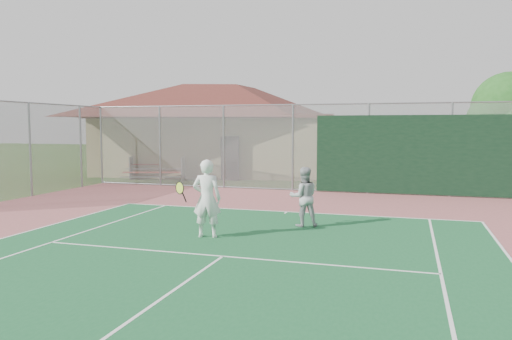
{
  "coord_description": "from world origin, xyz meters",
  "views": [
    {
      "loc": [
        3.52,
        -2.78,
        2.62
      ],
      "look_at": [
        -0.67,
        10.85,
        1.37
      ],
      "focal_mm": 35.0,
      "sensor_mm": 36.0,
      "label": 1
    }
  ],
  "objects": [
    {
      "name": "player_grey_back",
      "position": [
        0.93,
        9.86,
        0.77
      ],
      "size": [
        0.92,
        0.83,
        1.55
      ],
      "rotation": [
        0.0,
        0.0,
        3.54
      ],
      "color": "#A9ABAE",
      "rests_on": "ground"
    },
    {
      "name": "player_white_front",
      "position": [
        -0.99,
        7.93,
        0.92
      ],
      "size": [
        1.07,
        0.67,
        1.84
      ],
      "rotation": [
        0.0,
        0.0,
        3.31
      ],
      "color": "white",
      "rests_on": "ground"
    },
    {
      "name": "tree",
      "position": [
        7.52,
        20.19,
        3.27
      ],
      "size": [
        3.56,
        3.38,
        4.97
      ],
      "color": "#3A2615",
      "rests_on": "ground"
    },
    {
      "name": "bleachers",
      "position": [
        -8.55,
        19.68,
        0.59
      ],
      "size": [
        3.44,
        2.53,
        1.11
      ],
      "rotation": [
        0.0,
        0.0,
        0.3
      ],
      "color": "#A63526",
      "rests_on": "ground"
    },
    {
      "name": "back_fence",
      "position": [
        2.11,
        16.98,
        1.67
      ],
      "size": [
        20.08,
        0.11,
        3.53
      ],
      "color": "gray",
      "rests_on": "ground"
    },
    {
      "name": "clubhouse",
      "position": [
        -6.83,
        24.01,
        2.96
      ],
      "size": [
        14.68,
        10.88,
        5.83
      ],
      "rotation": [
        0.0,
        0.0,
        0.15
      ],
      "color": "tan",
      "rests_on": "ground"
    },
    {
      "name": "side_fence_left",
      "position": [
        -10.0,
        12.5,
        1.75
      ],
      "size": [
        0.08,
        9.0,
        3.5
      ],
      "color": "gray",
      "rests_on": "ground"
    }
  ]
}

